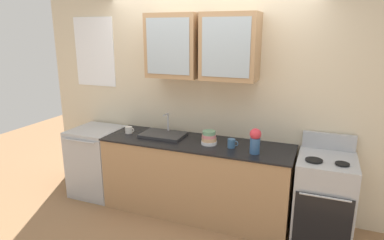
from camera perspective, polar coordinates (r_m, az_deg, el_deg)
ground_plane at (r=4.22m, az=0.65°, el=-15.36°), size 10.00×10.00×0.00m
back_wall_unit at (r=4.01m, az=2.35°, el=5.39°), size 4.50×0.46×2.66m
counter at (r=4.01m, az=0.67°, el=-9.82°), size 2.21×0.67×0.90m
stove_range at (r=3.79m, az=21.54°, el=-12.40°), size 0.57×0.69×1.08m
sink_faucet at (r=4.07m, az=-4.94°, el=-2.43°), size 0.52×0.35×0.26m
bowl_stack at (r=3.75m, az=2.93°, el=-3.10°), size 0.18×0.18×0.15m
vase at (r=3.51m, az=10.75°, el=-3.42°), size 0.12×0.12×0.27m
cup_near_sink at (r=4.23m, az=-10.74°, el=-1.67°), size 0.12×0.09×0.08m
cup_near_bowls at (r=3.67m, az=6.77°, el=-3.98°), size 0.12×0.08×0.10m
dishwasher at (r=4.65m, az=-15.77°, el=-6.80°), size 0.61×0.65×0.90m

